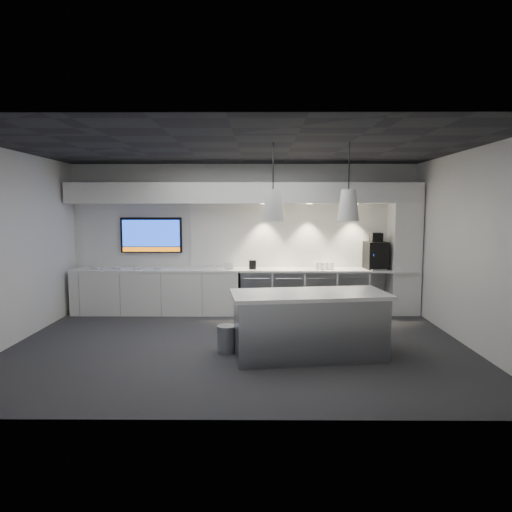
{
  "coord_description": "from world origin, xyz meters",
  "views": [
    {
      "loc": [
        0.31,
        -6.86,
        2.11
      ],
      "look_at": [
        0.25,
        1.1,
        1.27
      ],
      "focal_mm": 32.0,
      "sensor_mm": 36.0,
      "label": 1
    }
  ],
  "objects_px": {
    "island": "(309,324)",
    "bin": "(227,339)",
    "coffee_machine": "(376,254)",
    "wall_tv": "(151,235)"
  },
  "relations": [
    {
      "from": "island",
      "to": "coffee_machine",
      "type": "bearing_deg",
      "value": 51.53
    },
    {
      "from": "wall_tv",
      "to": "coffee_machine",
      "type": "height_order",
      "value": "wall_tv"
    },
    {
      "from": "island",
      "to": "bin",
      "type": "bearing_deg",
      "value": 163.2
    },
    {
      "from": "wall_tv",
      "to": "island",
      "type": "xyz_separation_m",
      "value": [
        2.92,
        -2.97,
        -1.09
      ]
    },
    {
      "from": "coffee_machine",
      "to": "bin",
      "type": "bearing_deg",
      "value": -143.13
    },
    {
      "from": "bin",
      "to": "wall_tv",
      "type": "bearing_deg",
      "value": 121.86
    },
    {
      "from": "island",
      "to": "coffee_machine",
      "type": "distance_m",
      "value": 3.25
    },
    {
      "from": "island",
      "to": "bin",
      "type": "xyz_separation_m",
      "value": [
        -1.19,
        0.19,
        -0.27
      ]
    },
    {
      "from": "bin",
      "to": "coffee_machine",
      "type": "relative_size",
      "value": 0.55
    },
    {
      "from": "island",
      "to": "coffee_machine",
      "type": "xyz_separation_m",
      "value": [
        1.61,
        2.73,
        0.73
      ]
    }
  ]
}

